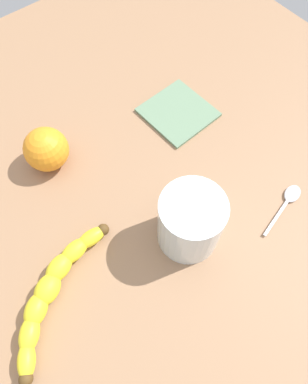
# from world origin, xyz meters

# --- Properties ---
(wooden_tabletop) EXTENTS (1.20, 1.20, 0.03)m
(wooden_tabletop) POSITION_xyz_m (0.00, 0.00, 0.01)
(wooden_tabletop) COLOR #956D4E
(wooden_tabletop) RESTS_ON ground
(banana) EXTENTS (0.13, 0.21, 0.03)m
(banana) POSITION_xyz_m (0.01, -0.16, 0.05)
(banana) COLOR yellow
(banana) RESTS_ON wooden_tabletop
(smoothie_glass) EXTENTS (0.10, 0.10, 0.11)m
(smoothie_glass) POSITION_xyz_m (0.06, 0.05, 0.08)
(smoothie_glass) COLOR silver
(smoothie_glass) RESTS_ON wooden_tabletop
(orange_fruit) EXTENTS (0.08, 0.08, 0.08)m
(orange_fruit) POSITION_xyz_m (-0.19, -0.04, 0.07)
(orange_fruit) COLOR orange
(orange_fruit) RESTS_ON wooden_tabletop
(teaspoon) EXTENTS (0.04, 0.11, 0.01)m
(teaspoon) POSITION_xyz_m (0.11, 0.23, 0.03)
(teaspoon) COLOR silver
(teaspoon) RESTS_ON wooden_tabletop
(folded_napkin) EXTENTS (0.12, 0.12, 0.01)m
(folded_napkin) POSITION_xyz_m (-0.14, 0.20, 0.03)
(folded_napkin) COLOR slate
(folded_napkin) RESTS_ON wooden_tabletop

